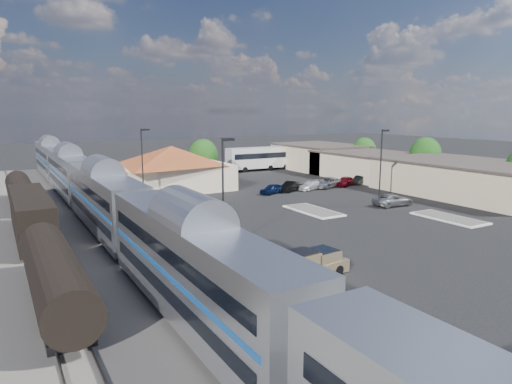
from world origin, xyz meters
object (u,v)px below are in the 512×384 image
station_depot (171,167)px  coach_bus (261,157)px  pickup_truck (311,264)px  suv (393,200)px

station_depot → coach_bus: 24.96m
pickup_truck → coach_bus: bearing=-32.9°
pickup_truck → suv: 26.50m
station_depot → pickup_truck: station_depot is taller
pickup_truck → suv: size_ratio=1.11×
station_depot → coach_bus: size_ratio=1.36×
station_depot → suv: size_ratio=3.67×
station_depot → pickup_truck: 38.57m
coach_bus → suv: bearing=175.9°
station_depot → coach_bus: (21.88, 12.00, -0.65)m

